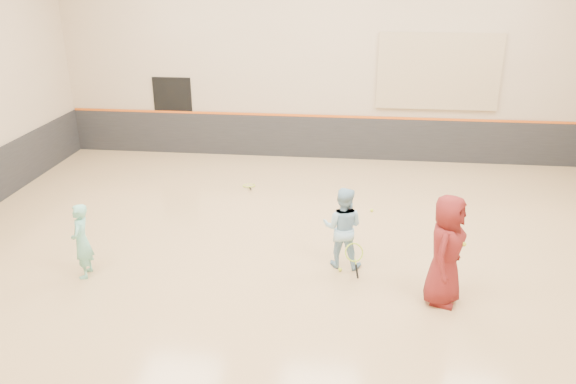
# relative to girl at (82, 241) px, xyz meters

# --- Properties ---
(room) EXTENTS (15.04, 12.04, 6.22)m
(room) POSITION_rel_girl_xyz_m (3.99, 1.08, 0.14)
(room) COLOR tan
(room) RESTS_ON ground
(wainscot_back) EXTENTS (14.90, 0.04, 1.20)m
(wainscot_back) POSITION_rel_girl_xyz_m (3.99, 7.05, -0.08)
(wainscot_back) COLOR #232326
(wainscot_back) RESTS_ON floor
(accent_stripe) EXTENTS (14.90, 0.03, 0.06)m
(accent_stripe) POSITION_rel_girl_xyz_m (3.99, 7.04, 0.54)
(accent_stripe) COLOR #D85914
(accent_stripe) RESTS_ON wall_back
(acoustic_panel) EXTENTS (3.20, 0.08, 2.00)m
(acoustic_panel) POSITION_rel_girl_xyz_m (6.79, 7.03, 1.82)
(acoustic_panel) COLOR tan
(acoustic_panel) RESTS_ON wall_back
(doorway) EXTENTS (1.10, 0.05, 2.20)m
(doorway) POSITION_rel_girl_xyz_m (-0.51, 7.06, 0.42)
(doorway) COLOR black
(doorway) RESTS_ON floor
(girl) EXTENTS (0.40, 0.54, 1.35)m
(girl) POSITION_rel_girl_xyz_m (0.00, 0.00, 0.00)
(girl) COLOR #74C9B5
(girl) RESTS_ON floor
(instructor) EXTENTS (0.81, 0.68, 1.51)m
(instructor) POSITION_rel_girl_xyz_m (4.47, 0.88, 0.08)
(instructor) COLOR #91C3E1
(instructor) RESTS_ON floor
(young_man) EXTENTS (0.88, 1.06, 1.85)m
(young_man) POSITION_rel_girl_xyz_m (6.11, -0.12, 0.25)
(young_man) COLOR maroon
(young_man) RESTS_ON floor
(held_racket) EXTENTS (0.43, 0.43, 0.66)m
(held_racket) POSITION_rel_girl_xyz_m (4.69, 0.57, -0.24)
(held_racket) COLOR #A2CB2C
(held_racket) RESTS_ON instructor
(spare_racket) EXTENTS (0.71, 0.71, 0.13)m
(spare_racket) POSITION_rel_girl_xyz_m (2.09, 4.60, -0.61)
(spare_racket) COLOR #BAE331
(spare_racket) RESTS_ON floor
(ball_under_racket) EXTENTS (0.07, 0.07, 0.07)m
(ball_under_racket) POSITION_rel_girl_xyz_m (4.46, 0.65, -0.64)
(ball_under_racket) COLOR #D4E836
(ball_under_racket) RESTS_ON floor
(ball_in_hand) EXTENTS (0.07, 0.07, 0.07)m
(ball_in_hand) POSITION_rel_girl_xyz_m (6.33, -0.30, 0.46)
(ball_in_hand) COLOR gold
(ball_in_hand) RESTS_ON young_man
(ball_beside_spare) EXTENTS (0.07, 0.07, 0.07)m
(ball_beside_spare) POSITION_rel_girl_xyz_m (5.09, 3.36, -0.64)
(ball_beside_spare) COLOR #D2EA36
(ball_beside_spare) RESTS_ON floor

